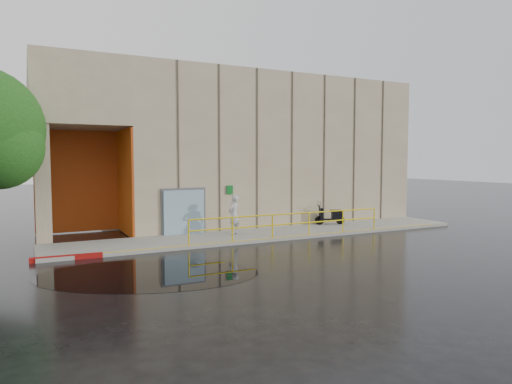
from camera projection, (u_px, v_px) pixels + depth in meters
ground at (232, 263)px, 15.55m from camera, size 120.00×120.00×0.00m
sidewalk at (272, 234)px, 21.35m from camera, size 20.00×3.00×0.15m
building at (236, 149)px, 27.33m from camera, size 20.00×10.17×8.00m
guardrail at (291, 224)px, 20.22m from camera, size 9.56×0.06×1.03m
person at (234, 215)px, 20.62m from camera, size 0.79×0.72×1.80m
scooter at (330, 211)px, 23.87m from camera, size 1.63×0.96×1.23m
red_curb at (67, 258)px, 16.05m from camera, size 2.41×0.28×0.18m
puddle at (148, 274)px, 14.06m from camera, size 7.92×6.48×0.01m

